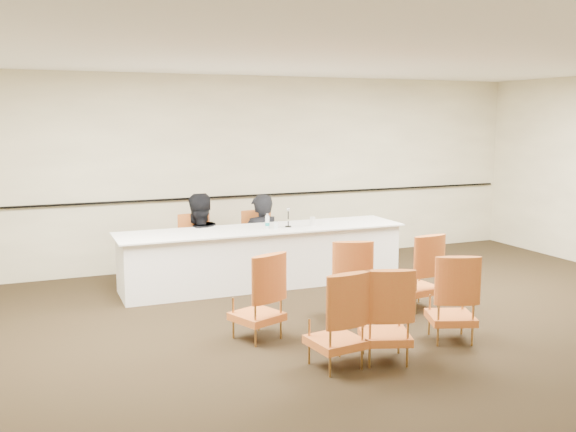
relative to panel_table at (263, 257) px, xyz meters
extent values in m
plane|color=black|center=(0.24, -2.55, -0.41)|extent=(10.00, 10.00, 0.00)
plane|color=white|center=(0.24, -2.55, 2.59)|extent=(10.00, 10.00, 0.00)
cube|color=beige|center=(0.24, 1.45, 1.09)|extent=(10.00, 0.04, 3.00)
cube|color=black|center=(0.24, 1.41, 0.69)|extent=(9.80, 0.04, 0.03)
imported|color=black|center=(0.19, 0.59, -0.04)|extent=(0.67, 0.47, 1.72)
imported|color=black|center=(-0.78, 0.60, 0.01)|extent=(0.99, 0.87, 1.70)
cube|color=white|center=(0.41, -0.06, 0.41)|extent=(0.33, 0.26, 0.00)
cylinder|color=white|center=(0.16, -0.11, 0.46)|extent=(0.07, 0.07, 0.10)
cylinder|color=silver|center=(0.73, -0.09, 0.47)|extent=(0.10, 0.10, 0.13)
camera|label=1|loc=(-3.08, -8.29, 1.94)|focal=40.00mm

